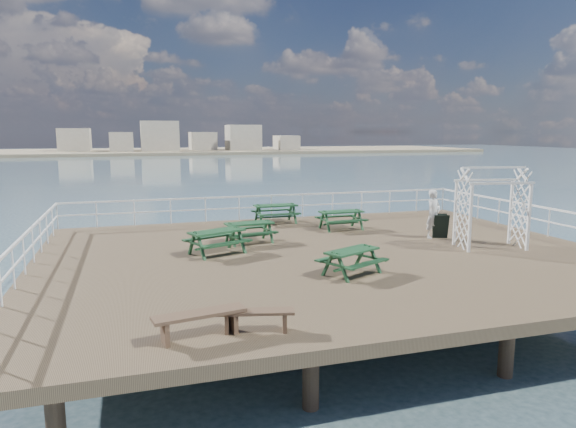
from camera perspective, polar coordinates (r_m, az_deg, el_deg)
The scene contains 13 objects.
ground at distance 16.73m, azimuth 4.35°, elevation -4.79°, with size 18.00×14.00×0.30m, color brown.
sea_backdrop at distance 150.38m, azimuth -10.05°, elevation 7.31°, with size 300.00×300.00×9.20m.
railing at distance 18.87m, azimuth 1.35°, elevation -0.00°, with size 17.77×13.76×1.10m.
picnic_table_a at distance 16.51m, azimuth -7.89°, elevation -2.53°, with size 2.17×1.98×0.86m.
picnic_table_b at distance 21.96m, azimuth -1.39°, elevation 0.48°, with size 1.85×1.51×0.89m.
picnic_table_c at distance 20.60m, azimuth 5.93°, elevation -0.22°, with size 1.79×1.46×0.84m.
picnic_table_d at distance 18.08m, azimuth -4.33°, elevation -1.56°, with size 1.83×1.55×0.82m.
picnic_table_e at distance 14.14m, azimuth 7.12°, elevation -4.70°, with size 2.02×1.87×0.79m.
flat_bench_near at distance 10.00m, azimuth -9.78°, elevation -11.39°, with size 1.81×0.73×0.51m.
flat_bench_far at distance 10.20m, azimuth -3.59°, elevation -11.21°, with size 1.54×0.70×0.43m.
trellis_arbor at distance 18.42m, azimuth 21.67°, elevation 0.20°, with size 2.37×1.54×2.73m.
sandwich_board at distance 19.63m, azimuth 16.57°, elevation -1.32°, with size 0.65×0.56×0.89m.
person at distance 19.51m, azimuth 15.86°, elevation 0.00°, with size 0.65×0.43×1.78m, color silver.
Camera 1 is at (-5.95, -15.11, 3.86)m, focal length 32.00 mm.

